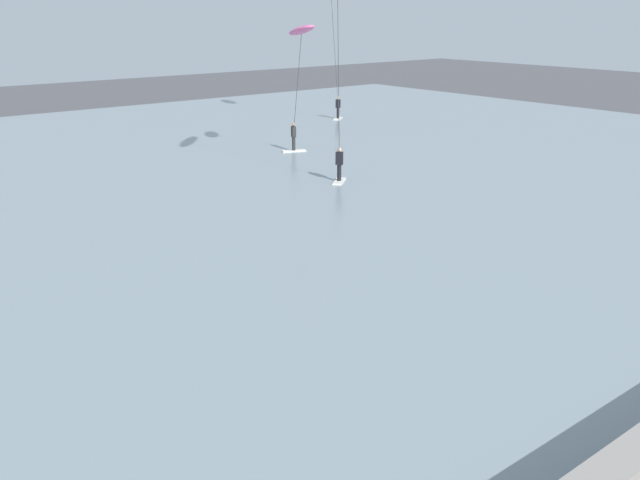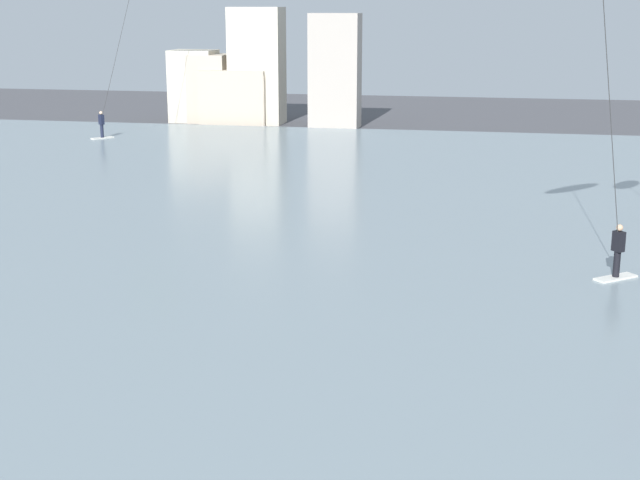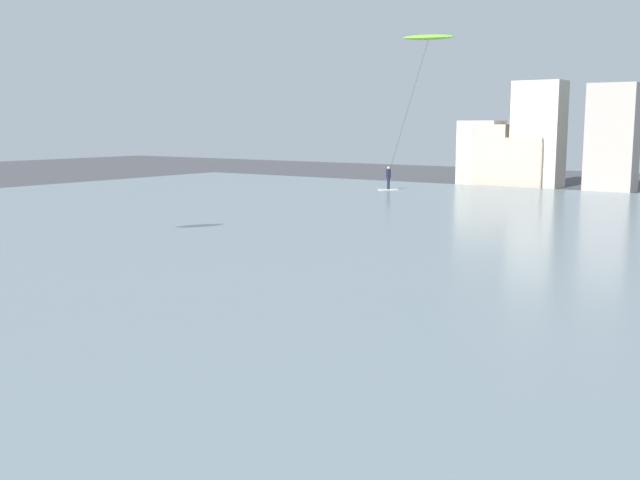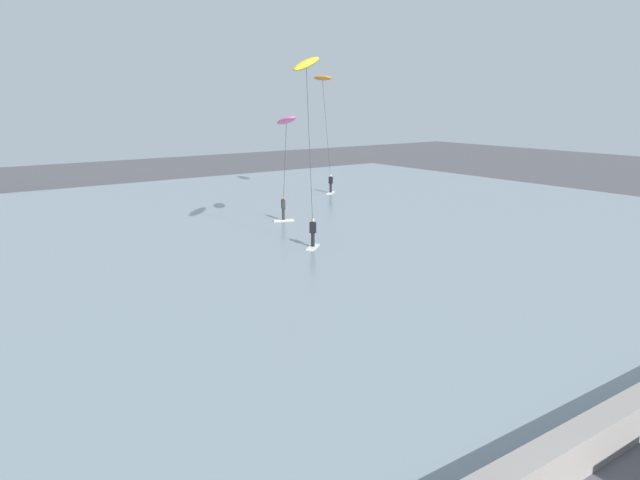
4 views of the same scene
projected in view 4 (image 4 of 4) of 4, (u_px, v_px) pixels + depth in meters
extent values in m
cube|color=gray|center=(530.00, 477.00, 12.79)|extent=(60.00, 0.70, 1.00)
cube|color=gray|center=(113.00, 250.00, 33.78)|extent=(84.00, 52.00, 0.10)
cube|color=silver|center=(313.00, 247.00, 34.12)|extent=(1.36, 1.23, 0.06)
cylinder|color=black|center=(313.00, 240.00, 34.03)|extent=(0.20, 0.20, 0.78)
cube|color=black|center=(313.00, 228.00, 33.87)|extent=(0.39, 0.40, 0.60)
sphere|color=tan|center=(313.00, 220.00, 33.78)|extent=(0.20, 0.20, 0.20)
cylinder|color=#333333|center=(310.00, 152.00, 32.04)|extent=(1.32, 1.29, 8.59)
ellipsoid|color=yellow|center=(306.00, 64.00, 30.17)|extent=(2.96, 2.43, 1.23)
cube|color=silver|center=(283.00, 220.00, 41.57)|extent=(1.46, 0.91, 0.06)
cylinder|color=black|center=(283.00, 214.00, 41.48)|extent=(0.20, 0.20, 0.78)
cube|color=black|center=(283.00, 204.00, 41.32)|extent=(0.33, 0.40, 0.60)
sphere|color=#9E7051|center=(283.00, 198.00, 41.23)|extent=(0.20, 0.20, 0.20)
cylinder|color=#333333|center=(285.00, 166.00, 39.26)|extent=(1.43, 2.66, 5.62)
ellipsoid|color=pink|center=(286.00, 120.00, 37.15)|extent=(1.90, 3.15, 0.91)
cube|color=silver|center=(331.00, 193.00, 53.66)|extent=(1.37, 1.21, 0.06)
cylinder|color=black|center=(331.00, 188.00, 53.57)|extent=(0.20, 0.20, 0.78)
cube|color=black|center=(331.00, 180.00, 53.41)|extent=(0.38, 0.40, 0.60)
sphere|color=beige|center=(331.00, 176.00, 53.32)|extent=(0.20, 0.20, 0.20)
cylinder|color=#333333|center=(327.00, 132.00, 51.43)|extent=(1.88, 1.29, 8.52)
ellipsoid|color=orange|center=(322.00, 78.00, 49.40)|extent=(1.73, 3.18, 0.52)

